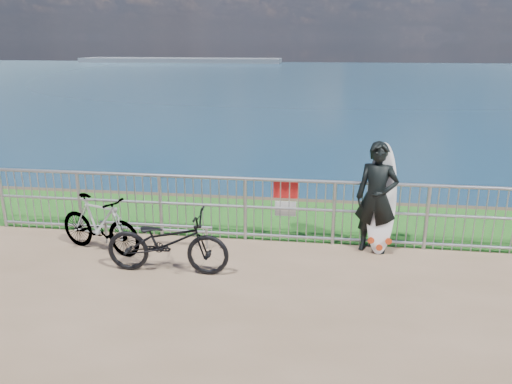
# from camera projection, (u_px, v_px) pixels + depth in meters

# --- Properties ---
(grass_strip) EXTENTS (120.00, 120.00, 0.00)m
(grass_strip) POSITION_uv_depth(u_px,v_px,m) (280.00, 219.00, 9.66)
(grass_strip) COLOR #1A5818
(grass_strip) RESTS_ON ground
(seascape) EXTENTS (260.00, 260.00, 5.00)m
(seascape) POSITION_uv_depth(u_px,v_px,m) (181.00, 63.00, 153.56)
(seascape) COLOR brown
(seascape) RESTS_ON ground
(railing) EXTENTS (10.06, 0.10, 1.13)m
(railing) POSITION_uv_depth(u_px,v_px,m) (276.00, 209.00, 8.44)
(railing) COLOR #97999F
(railing) RESTS_ON ground
(surfer) EXTENTS (0.74, 0.58, 1.82)m
(surfer) POSITION_uv_depth(u_px,v_px,m) (377.00, 198.00, 7.99)
(surfer) COLOR black
(surfer) RESTS_ON ground
(surfboard) EXTENTS (0.49, 0.43, 1.79)m
(surfboard) POSITION_uv_depth(u_px,v_px,m) (381.00, 203.00, 7.99)
(surfboard) COLOR silver
(surfboard) RESTS_ON ground
(bicycle_near) EXTENTS (1.85, 0.67, 0.97)m
(bicycle_near) POSITION_uv_depth(u_px,v_px,m) (167.00, 242.00, 7.35)
(bicycle_near) COLOR black
(bicycle_near) RESTS_ON ground
(bicycle_far) EXTENTS (1.65, 0.92, 0.96)m
(bicycle_far) POSITION_uv_depth(u_px,v_px,m) (100.00, 224.00, 8.07)
(bicycle_far) COLOR black
(bicycle_far) RESTS_ON ground
(bike_rack) EXTENTS (1.95, 0.05, 0.40)m
(bike_rack) POSITION_uv_depth(u_px,v_px,m) (155.00, 227.00, 8.32)
(bike_rack) COLOR #97999F
(bike_rack) RESTS_ON ground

